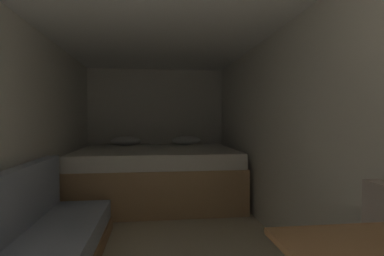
{
  "coord_description": "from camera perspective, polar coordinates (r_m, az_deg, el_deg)",
  "views": [
    {
      "loc": [
        -0.03,
        -0.32,
        1.18
      ],
      "look_at": [
        0.34,
        2.65,
        1.1
      ],
      "focal_mm": 28.07,
      "sensor_mm": 36.0,
      "label": 1
    }
  ],
  "objects": [
    {
      "name": "wall_left",
      "position": [
        2.85,
        -31.33,
        -1.63
      ],
      "size": [
        0.05,
        5.45,
        2.07
      ],
      "primitive_type": "cube",
      "color": "silver",
      "rests_on": "ground"
    },
    {
      "name": "bed",
      "position": [
        4.47,
        -6.66,
        -8.71
      ],
      "size": [
        2.23,
        1.76,
        0.91
      ],
      "color": "tan",
      "rests_on": "ground"
    },
    {
      "name": "wall_right",
      "position": [
        2.88,
        18.27,
        -1.45
      ],
      "size": [
        0.05,
        5.45,
        2.07
      ],
      "primitive_type": "cube",
      "color": "silver",
      "rests_on": "ground"
    },
    {
      "name": "wall_back",
      "position": [
        5.35,
        -6.76,
        -0.03
      ],
      "size": [
        2.45,
        0.05,
        2.07
      ],
      "primitive_type": "cube",
      "color": "silver",
      "rests_on": "ground"
    },
    {
      "name": "ceiling_slab",
      "position": [
        2.75,
        -6.48,
        20.94
      ],
      "size": [
        2.45,
        5.45,
        0.05
      ],
      "primitive_type": "cube",
      "color": "white",
      "rests_on": "wall_left"
    },
    {
      "name": "ground_plane",
      "position": [
        2.85,
        -6.34,
        -22.95
      ],
      "size": [
        7.45,
        7.45,
        0.0
      ],
      "primitive_type": "plane",
      "color": "beige"
    }
  ]
}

